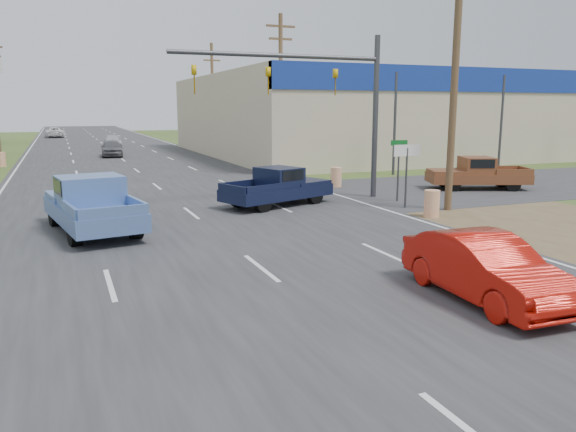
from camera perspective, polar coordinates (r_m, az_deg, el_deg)
name	(u,v)px	position (r m, az deg, el deg)	size (l,w,h in m)	color
main_road	(123,160)	(45.10, -16.39, 5.47)	(15.00, 180.00, 0.02)	#2D2D30
cross_road	(181,205)	(23.47, -10.86, 1.09)	(120.00, 10.00, 0.02)	#2D2D30
dirt_verge	(536,221)	(21.67, 23.90, -0.47)	(8.00, 18.00, 0.01)	brown
big_box_store	(464,115)	(57.61, 17.45, 9.79)	(50.00, 28.10, 6.60)	#B7A88C
utility_pole_1	(455,70)	(22.57, 16.61, 13.99)	(2.00, 0.28, 10.00)	#4C3823
utility_pole_2	(281,87)	(38.35, -0.75, 12.97)	(2.00, 0.28, 10.00)	#4C3823
utility_pole_3	(213,94)	(55.50, -7.66, 12.23)	(2.00, 0.28, 10.00)	#4C3823
tree_3	(457,94)	(95.49, 16.84, 11.79)	(8.40, 8.40, 10.40)	#422D19
tree_5	(258,97)	(105.50, -3.04, 11.93)	(7.98, 7.98, 9.88)	#422D19
barrel_0	(432,204)	(21.10, 14.40, 1.21)	(0.56, 0.56, 1.00)	orange
barrel_1	(336,177)	(28.49, 4.90, 3.95)	(0.56, 0.56, 1.00)	orange
barrel_3	(1,159)	(43.02, -27.10, 5.13)	(0.56, 0.56, 1.00)	orange
lane_sign	(407,161)	(22.66, 11.98, 5.53)	(1.20, 0.08, 2.52)	#3F3F44
street_name_sign	(398,164)	(24.26, 11.16, 5.21)	(0.80, 0.08, 2.61)	#3F3F44
signal_mast	(320,87)	(24.02, 3.31, 12.97)	(9.12, 0.40, 7.00)	#3F3F44
red_convertible	(485,269)	(12.26, 19.36, -5.07)	(1.44, 4.14, 1.36)	#AD1108
blue_pickup	(91,204)	(19.09, -19.39, 1.20)	(2.98, 5.74, 1.81)	black
navy_pickup	(279,186)	(22.94, -0.88, 3.04)	(5.06, 3.37, 1.57)	black
brown_pickup	(476,173)	(29.07, 18.53, 4.16)	(5.13, 3.49, 1.59)	black
distant_car_grey	(112,148)	(48.67, -17.47, 6.58)	(1.62, 4.03, 1.37)	#5A5A5F
distant_car_silver	(113,141)	(60.29, -17.39, 7.25)	(1.73, 4.25, 1.23)	silver
distant_car_white	(54,133)	(83.65, -22.65, 7.83)	(2.26, 4.91, 1.36)	white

